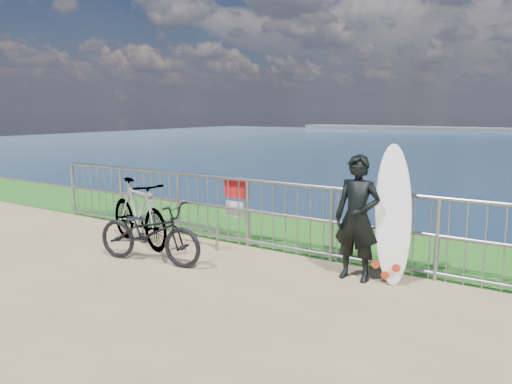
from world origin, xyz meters
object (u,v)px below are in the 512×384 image
Objects in this scene: bicycle_near at (149,232)px; surfer at (357,218)px; surfboard at (393,219)px; bicycle_far at (139,212)px.

surfer is at bearing -79.96° from bicycle_near.
surfboard is 3.43m from bicycle_near.
bicycle_far reaches higher than bicycle_near.
bicycle_near is (-3.21, -1.16, -0.38)m from surfboard.
surfer is 0.91× the size of bicycle_far.
surfboard is (0.41, 0.17, 0.00)m from surfer.
bicycle_far is at bearing 45.32° from bicycle_near.
bicycle_far is at bearing -175.04° from surfer.
surfboard is at bearing 21.12° from surfer.
bicycle_far is (-0.86, 0.60, 0.09)m from bicycle_near.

